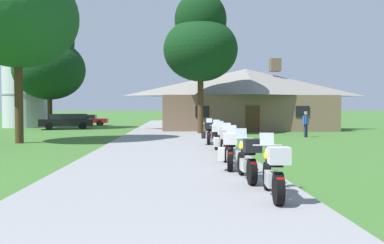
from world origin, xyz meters
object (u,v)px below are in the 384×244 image
Objects in this scene: motorcycle_yellow_nearest_to_camera at (274,171)px; motorcycle_yellow_farthest_in_row at (209,133)px; motorcycle_yellow_sixth_in_row at (216,136)px; bystander_blue_shirt_near_lodge at (306,123)px; motorcycle_red_fifth_in_row at (222,140)px; tree_left_near at (17,2)px; tree_by_lodge_front at (201,41)px; tree_left_far at (49,61)px; parked_black_suv_far_left at (66,121)px; parked_red_sedan_far_left at (88,120)px; motorcycle_yellow_second_in_row at (247,159)px; motorcycle_orange_fourth_in_row at (226,144)px; metal_silo_distant at (25,89)px; motorcycle_orange_third_in_row at (231,151)px.

motorcycle_yellow_nearest_to_camera and motorcycle_yellow_farthest_in_row have the same top height.
bystander_blue_shirt_near_lodge reaches higher than motorcycle_yellow_sixth_in_row.
tree_left_near reaches higher than motorcycle_red_fifth_in_row.
tree_by_lodge_front is at bearing 34.87° from tree_left_near.
tree_left_far is 2.11× the size of parked_black_suv_far_left.
bystander_blue_shirt_near_lodge is at bearing -29.54° from tree_left_far.
parked_red_sedan_far_left is at bearing -82.75° from bystander_blue_shirt_near_lodge.
tree_by_lodge_front is at bearing -66.20° from bystander_blue_shirt_near_lodge.
bystander_blue_shirt_near_lodge is (6.73, 15.66, 0.33)m from motorcycle_yellow_second_in_row.
motorcycle_yellow_nearest_to_camera is 8.16m from motorcycle_red_fifth_in_row.
motorcycle_red_fifth_in_row is 0.20× the size of tree_by_lodge_front.
bystander_blue_shirt_near_lodge is at bearing 56.38° from motorcycle_red_fifth_in_row.
motorcycle_yellow_farthest_in_row is at bearing -90.86° from tree_by_lodge_front.
motorcycle_orange_fourth_in_row is 0.28× the size of metal_silo_distant.
motorcycle_yellow_nearest_to_camera is 10.21m from motorcycle_yellow_sixth_in_row.
motorcycle_orange_third_in_row is at bearing -85.37° from motorcycle_orange_fourth_in_row.
motorcycle_orange_fourth_in_row is (-0.19, 6.12, 0.00)m from motorcycle_yellow_nearest_to_camera.
tree_left_far is at bearing 127.19° from motorcycle_orange_third_in_row.
motorcycle_orange_fourth_in_row is at bearing -59.89° from tree_left_far.
motorcycle_yellow_farthest_in_row is at bearing -51.37° from tree_left_far.
parked_black_suv_far_left reaches higher than motorcycle_red_fifth_in_row.
motorcycle_yellow_sixth_in_row is at bearing 97.01° from motorcycle_orange_fourth_in_row.
motorcycle_yellow_second_in_row is (-0.17, 2.02, 0.00)m from motorcycle_yellow_nearest_to_camera.
metal_silo_distant is at bearing 118.15° from motorcycle_yellow_second_in_row.
tree_left_near is (-17.07, -3.66, 6.68)m from bystander_blue_shirt_near_lodge.
motorcycle_yellow_second_in_row is 0.20× the size of tree_by_lodge_front.
metal_silo_distant is (-16.67, 19.87, 3.16)m from motorcycle_yellow_farthest_in_row.
motorcycle_orange_fourth_in_row is 27.08m from tree_left_far.
metal_silo_distant is 1.52× the size of parked_black_suv_far_left.
bystander_blue_shirt_near_lodge is 18.69m from tree_left_near.
motorcycle_orange_third_in_row is 0.28× the size of metal_silo_distant.
motorcycle_yellow_nearest_to_camera is 36.66m from metal_silo_distant.
motorcycle_orange_fourth_in_row is 1.23× the size of bystander_blue_shirt_near_lodge.
motorcycle_yellow_sixth_in_row is (-0.01, 2.05, 0.01)m from motorcycle_red_fifth_in_row.
tree_left_far is (-13.38, 18.83, 5.58)m from motorcycle_yellow_sixth_in_row.
motorcycle_yellow_sixth_in_row is at bearing 10.15° from bystander_blue_shirt_near_lodge.
motorcycle_yellow_nearest_to_camera is 18.86m from bystander_blue_shirt_near_lodge.
metal_silo_distant is (-16.80, 11.11, -3.05)m from tree_by_lodge_front.
motorcycle_orange_third_in_row is 4.15m from motorcycle_red_fifth_in_row.
motorcycle_orange_third_in_row is 0.48× the size of parked_red_sedan_far_left.
metal_silo_distant is at bearing -70.11° from bystander_blue_shirt_near_lodge.
motorcycle_orange_fourth_in_row is (-0.02, 4.10, 0.00)m from motorcycle_yellow_second_in_row.
motorcycle_yellow_sixth_in_row is (0.21, 6.20, 0.01)m from motorcycle_orange_third_in_row.
motorcycle_yellow_farthest_in_row is at bearing 99.05° from motorcycle_orange_third_in_row.
tree_by_lodge_front reaches higher than metal_silo_distant.
motorcycle_yellow_farthest_in_row is 25.56m from parked_red_sedan_far_left.
parked_black_suv_far_left is 1.14× the size of parked_red_sedan_far_left.
motorcycle_orange_fourth_in_row is 0.20× the size of tree_by_lodge_front.
tree_by_lodge_front is 2.41× the size of parked_red_sedan_far_left.
motorcycle_orange_third_in_row is at bearing 99.06° from motorcycle_yellow_nearest_to_camera.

